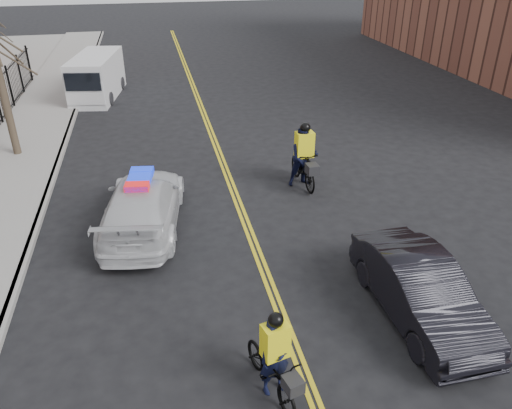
{
  "coord_description": "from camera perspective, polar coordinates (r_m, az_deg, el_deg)",
  "views": [
    {
      "loc": [
        -2.36,
        -9.29,
        7.5
      ],
      "look_at": [
        0.03,
        1.93,
        1.3
      ],
      "focal_mm": 35.0,
      "sensor_mm": 36.0,
      "label": 1
    }
  ],
  "objects": [
    {
      "name": "sidewalk",
      "position": [
        19.5,
        -26.31,
        2.92
      ],
      "size": [
        3.0,
        60.0,
        0.15
      ],
      "primitive_type": "cube",
      "color": "gray",
      "rests_on": "ground"
    },
    {
      "name": "center_line_left",
      "position": [
        18.98,
        -4.18,
        5.05
      ],
      "size": [
        0.1,
        60.0,
        0.01
      ],
      "primitive_type": "cube",
      "color": "gold",
      "rests_on": "ground"
    },
    {
      "name": "police_cruiser",
      "position": [
        14.57,
        -12.82,
        -0.02
      ],
      "size": [
        2.79,
        5.33,
        1.63
      ],
      "rotation": [
        0.0,
        0.0,
        2.99
      ],
      "color": "silver",
      "rests_on": "ground"
    },
    {
      "name": "cargo_van",
      "position": [
        27.79,
        -17.81,
        13.64
      ],
      "size": [
        2.67,
        5.33,
        2.14
      ],
      "rotation": [
        0.0,
        0.0,
        -0.17
      ],
      "color": "silver",
      "rests_on": "ground"
    },
    {
      "name": "ground",
      "position": [
        12.17,
        1.78,
        -9.67
      ],
      "size": [
        120.0,
        120.0,
        0.0
      ],
      "primitive_type": "plane",
      "color": "black",
      "rests_on": "ground"
    },
    {
      "name": "cyclist_near",
      "position": [
        9.52,
        2.18,
        -17.79
      ],
      "size": [
        1.09,
        1.94,
        1.81
      ],
      "rotation": [
        0.0,
        0.0,
        0.26
      ],
      "color": "black",
      "rests_on": "ground"
    },
    {
      "name": "dark_sedan",
      "position": [
        11.56,
        18.23,
        -9.28
      ],
      "size": [
        1.59,
        4.31,
        1.41
      ],
      "primitive_type": "imported",
      "rotation": [
        0.0,
        0.0,
        0.02
      ],
      "color": "black",
      "rests_on": "ground"
    },
    {
      "name": "curb",
      "position": [
        19.16,
        -22.0,
        3.42
      ],
      "size": [
        0.2,
        60.0,
        0.15
      ],
      "primitive_type": "cube",
      "color": "gray",
      "rests_on": "ground"
    },
    {
      "name": "center_line_right",
      "position": [
        19.0,
        -3.7,
        5.09
      ],
      "size": [
        0.1,
        60.0,
        0.01
      ],
      "primitive_type": "cube",
      "color": "gold",
      "rests_on": "ground"
    },
    {
      "name": "cyclist_far",
      "position": [
        16.76,
        5.47,
        4.96
      ],
      "size": [
        1.03,
        2.22,
        2.21
      ],
      "rotation": [
        0.0,
        0.0,
        0.06
      ],
      "color": "black",
      "rests_on": "ground"
    }
  ]
}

